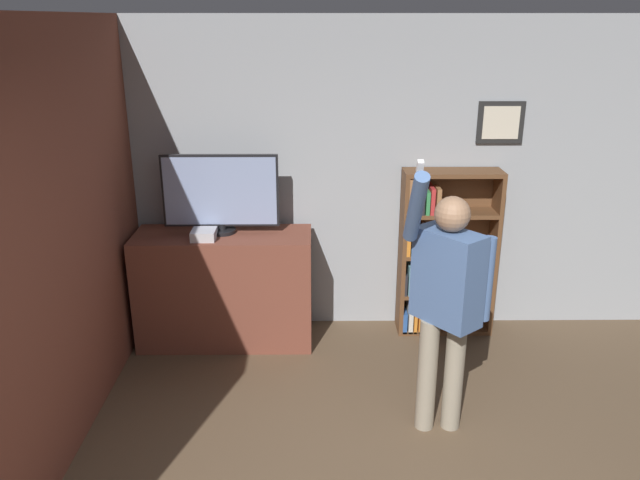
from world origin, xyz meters
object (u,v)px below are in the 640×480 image
object	(u,v)px
game_console	(204,234)
person	(447,295)
bookshelf	(438,253)
television	(221,193)

from	to	relation	value
game_console	person	world-z (taller)	person
game_console	person	distance (m)	2.07
game_console	person	size ratio (longest dim) A/B	0.11
game_console	bookshelf	xyz separation A→B (m)	(1.97, 0.31, -0.28)
television	person	world-z (taller)	person
television	game_console	xyz separation A→B (m)	(-0.13, -0.16, -0.30)
bookshelf	person	size ratio (longest dim) A/B	0.77
television	bookshelf	bearing A→B (deg)	4.70
television	bookshelf	size ratio (longest dim) A/B	0.65
person	television	bearing A→B (deg)	-167.54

